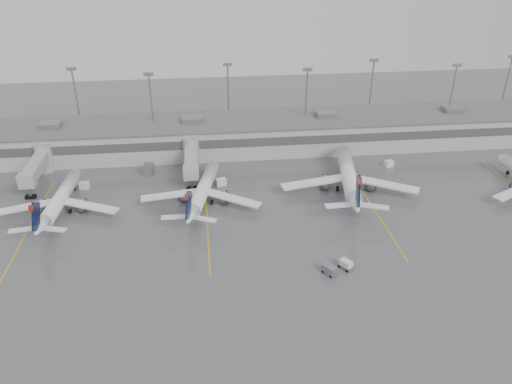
{
  "coord_description": "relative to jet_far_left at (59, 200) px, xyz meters",
  "views": [
    {
      "loc": [
        -17.45,
        -64.3,
        52.65
      ],
      "look_at": [
        -7.37,
        24.0,
        5.0
      ],
      "focal_mm": 35.0,
      "sensor_mm": 36.0,
      "label": 1
    }
  ],
  "objects": [
    {
      "name": "cone_b",
      "position": [
        29.11,
        3.95,
        -2.48
      ],
      "size": [
        0.48,
        0.48,
        0.76
      ],
      "primitive_type": "cone",
      "color": "orange",
      "rests_on": "ground"
    },
    {
      "name": "baggage_tug",
      "position": [
        53.52,
        -25.44,
        -2.24
      ],
      "size": [
        2.66,
        2.9,
        1.6
      ],
      "rotation": [
        0.0,
        0.0,
        0.61
      ],
      "color": "white",
      "rests_on": "ground"
    },
    {
      "name": "gse_uld_a",
      "position": [
        2.84,
        10.34,
        -2.1
      ],
      "size": [
        2.29,
        1.66,
        1.52
      ],
      "primitive_type": "cube",
      "rotation": [
        0.0,
        0.0,
        -0.11
      ],
      "color": "white",
      "rests_on": "ground"
    },
    {
      "name": "jet_bridge_left",
      "position": [
        -7.98,
        16.69,
        1.0
      ],
      "size": [
        4.0,
        17.2,
        7.0
      ],
      "color": "#989A9D",
      "rests_on": "ground"
    },
    {
      "name": "jet_mid_right",
      "position": [
        61.85,
        2.87,
        0.56
      ],
      "size": [
        29.93,
        33.82,
        11.01
      ],
      "rotation": [
        0.0,
        0.0,
        -0.17
      ],
      "color": "white",
      "rests_on": "ground"
    },
    {
      "name": "cone_a",
      "position": [
        -2.95,
        10.85,
        -2.47
      ],
      "size": [
        0.49,
        0.49,
        0.79
      ],
      "primitive_type": "cone",
      "color": "orange",
      "rests_on": "ground"
    },
    {
      "name": "gse_uld_b",
      "position": [
        33.63,
        8.47,
        -2.06
      ],
      "size": [
        2.58,
        2.05,
        1.61
      ],
      "primitive_type": "cube",
      "rotation": [
        0.0,
        0.0,
        0.26
      ],
      "color": "white",
      "rests_on": "ground"
    },
    {
      "name": "terminal",
      "position": [
        47.52,
        28.96,
        1.31
      ],
      "size": [
        152.0,
        17.0,
        9.45
      ],
      "color": "#ABABA6",
      "rests_on": "ground"
    },
    {
      "name": "jet_far_left",
      "position": [
        0.0,
        0.0,
        0.0
      ],
      "size": [
        25.36,
        28.51,
        9.22
      ],
      "rotation": [
        0.0,
        0.0,
        -0.08
      ],
      "color": "white",
      "rests_on": "ground"
    },
    {
      "name": "light_masts",
      "position": [
        47.52,
        34.72,
        9.16
      ],
      "size": [
        142.4,
        8.0,
        20.6
      ],
      "color": "gray",
      "rests_on": "ground"
    },
    {
      "name": "gse_loader",
      "position": [
        16.69,
        16.68,
        -1.8
      ],
      "size": [
        2.52,
        3.65,
        2.14
      ],
      "primitive_type": "cube",
      "rotation": [
        0.0,
        0.0,
        -0.12
      ],
      "color": "slate",
      "rests_on": "ground"
    },
    {
      "name": "jet_bridge_right",
      "position": [
        27.02,
        16.69,
        1.0
      ],
      "size": [
        4.0,
        17.2,
        7.0
      ],
      "color": "#989A9D",
      "rests_on": "ground"
    },
    {
      "name": "ground",
      "position": [
        47.52,
        -29.03,
        -2.87
      ],
      "size": [
        260.0,
        260.0,
        0.0
      ],
      "primitive_type": "plane",
      "color": "#565659",
      "rests_on": "ground"
    },
    {
      "name": "stand_markings",
      "position": [
        47.52,
        -5.03,
        -2.86
      ],
      "size": [
        105.25,
        40.0,
        0.01
      ],
      "color": "#ECB30D",
      "rests_on": "ground"
    },
    {
      "name": "jet_mid_left",
      "position": [
        29.39,
        0.78,
        0.06
      ],
      "size": [
        25.3,
        28.69,
        9.42
      ],
      "rotation": [
        0.0,
        0.0,
        -0.23
      ],
      "color": "white",
      "rests_on": "ground"
    },
    {
      "name": "cone_c",
      "position": [
        67.6,
        6.94,
        -2.49
      ],
      "size": [
        0.47,
        0.47,
        0.75
      ],
      "primitive_type": "cone",
      "color": "orange",
      "rests_on": "ground"
    },
    {
      "name": "baggage_cart",
      "position": [
        50.32,
        -26.64,
        -2.02
      ],
      "size": [
        2.61,
        2.88,
        1.61
      ],
      "rotation": [
        0.0,
        0.0,
        0.61
      ],
      "color": "slate",
      "rests_on": "ground"
    },
    {
      "name": "gse_uld_c",
      "position": [
        75.34,
        13.91,
        -2.11
      ],
      "size": [
        2.47,
        2.01,
        1.51
      ],
      "primitive_type": "cube",
      "rotation": [
        0.0,
        0.0,
        0.31
      ],
      "color": "white",
      "rests_on": "ground"
    }
  ]
}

